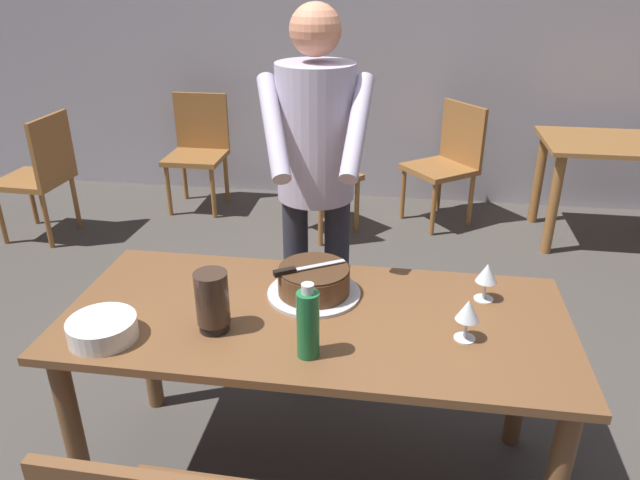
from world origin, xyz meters
The scene contains 16 objects.
ground_plane centered at (0.00, 0.00, 0.00)m, with size 14.00×14.00×0.00m, color #4C4742.
back_wall centered at (0.00, 3.18, 1.35)m, with size 10.00×0.12×2.70m, color #ADA8B2.
main_dining_table centered at (0.00, 0.00, 0.64)m, with size 1.73×0.77×0.75m.
cake_on_platter centered at (-0.03, 0.13, 0.80)m, with size 0.34×0.34×0.11m.
cake_knife centered at (-0.09, 0.10, 0.87)m, with size 0.24×0.16×0.02m.
plate_stack centered at (-0.65, -0.24, 0.79)m, with size 0.22×0.22×0.07m.
wine_glass_near centered at (0.58, 0.19, 0.85)m, with size 0.08×0.08×0.14m.
wine_glass_far centered at (0.50, -0.07, 0.85)m, with size 0.08×0.08×0.14m.
water_bottle centered at (0.02, -0.23, 0.86)m, with size 0.07×0.07×0.25m.
hurricane_lamp centered at (-0.31, -0.14, 0.86)m, with size 0.11×0.11×0.21m.
person_cutting_cake centered at (-0.09, 0.59, 1.08)m, with size 0.46×0.57×1.72m.
background_table centered at (1.71, 2.48, 0.58)m, with size 1.00×0.70×0.74m.
background_chair_0 centered at (0.59, 2.69, 0.49)m, with size 0.62×0.62×0.90m.
background_chair_1 centered at (-1.38, 2.72, 0.49)m, with size 0.44×0.44×0.90m.
background_chair_2 centered at (-2.28, 1.96, 0.49)m, with size 0.46×0.46×0.90m.
background_chair_3 centered at (-0.37, 2.28, 0.49)m, with size 0.62×0.62×0.90m.
Camera 1 is at (0.28, -1.73, 1.86)m, focal length 33.43 mm.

